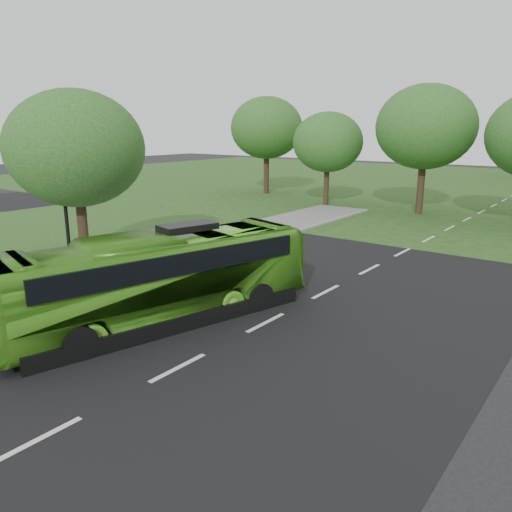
# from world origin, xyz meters

# --- Properties ---
(ground) EXTENTS (160.00, 160.00, 0.00)m
(ground) POSITION_xyz_m (0.00, 0.00, 0.00)
(ground) COLOR black
(ground) RESTS_ON ground
(street_surfaces) EXTENTS (120.00, 120.00, 0.15)m
(street_surfaces) POSITION_xyz_m (-0.38, 22.75, 0.03)
(street_surfaces) COLOR black
(street_surfaces) RESTS_ON ground
(tree_park_a) EXTENTS (5.65, 5.65, 7.51)m
(tree_park_a) POSITION_xyz_m (-11.24, 25.88, 5.10)
(tree_park_a) COLOR black
(tree_park_a) RESTS_ON ground
(tree_park_b) EXTENTS (7.11, 7.11, 9.32)m
(tree_park_b) POSITION_xyz_m (-3.59, 26.40, 6.28)
(tree_park_b) COLOR black
(tree_park_b) RESTS_ON ground
(tree_park_f) EXTENTS (6.83, 6.83, 9.12)m
(tree_park_f) POSITION_xyz_m (-19.69, 29.08, 6.20)
(tree_park_f) COLOR black
(tree_park_f) RESTS_ON ground
(tree_side_near) EXTENTS (5.95, 5.95, 7.91)m
(tree_side_near) POSITION_xyz_m (-10.58, 2.43, 5.37)
(tree_side_near) COLOR black
(tree_side_near) RESTS_ON ground
(bus) EXTENTS (5.12, 10.91, 2.96)m
(bus) POSITION_xyz_m (-2.89, 0.13, 1.48)
(bus) COLOR #50A223
(bus) RESTS_ON ground
(traffic_light) EXTENTS (0.91, 0.23, 5.67)m
(traffic_light) POSITION_xyz_m (-10.32, 1.62, 3.33)
(traffic_light) COLOR black
(traffic_light) RESTS_ON ground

